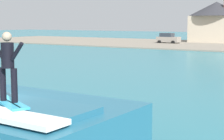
# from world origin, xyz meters

# --- Properties ---
(wave_crest) EXTENTS (6.19, 4.31, 1.63)m
(wave_crest) POSITION_xyz_m (1.23, 0.78, 0.77)
(wave_crest) COLOR #24647E
(wave_crest) RESTS_ON ground_plane
(surfboard) EXTENTS (1.85, 1.15, 0.06)m
(surfboard) POSITION_xyz_m (1.72, 0.14, 1.66)
(surfboard) COLOR #33A5CC
(surfboard) RESTS_ON wave_crest
(surfer) EXTENTS (1.12, 0.32, 1.76)m
(surfer) POSITION_xyz_m (1.71, 0.13, 2.68)
(surfer) COLOR black
(surfer) RESTS_ON surfboard
(car_near_shore) EXTENTS (3.83, 2.02, 1.86)m
(car_near_shore) POSITION_xyz_m (-18.53, 52.82, 0.94)
(car_near_shore) COLOR gray
(car_near_shore) RESTS_ON ground_plane
(house_with_chimney) EXTENTS (9.63, 9.63, 7.39)m
(house_with_chimney) POSITION_xyz_m (-12.88, 60.42, 4.06)
(house_with_chimney) COLOR beige
(house_with_chimney) RESTS_ON ground_plane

